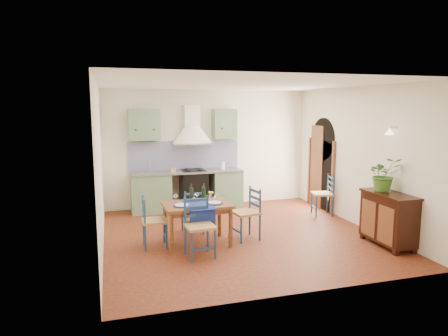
{
  "coord_description": "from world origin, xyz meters",
  "views": [
    {
      "loc": [
        -2.34,
        -6.91,
        2.4
      ],
      "look_at": [
        -0.25,
        0.3,
        1.25
      ],
      "focal_mm": 32.0,
      "sensor_mm": 36.0,
      "label": 1
    }
  ],
  "objects_px": {
    "dining_table": "(197,208)",
    "sideboard": "(388,217)",
    "potted_plant": "(384,174)",
    "chair_near": "(199,226)"
  },
  "relations": [
    {
      "from": "dining_table",
      "to": "sideboard",
      "type": "bearing_deg",
      "value": -17.24
    },
    {
      "from": "dining_table",
      "to": "chair_near",
      "type": "relative_size",
      "value": 1.23
    },
    {
      "from": "chair_near",
      "to": "potted_plant",
      "type": "height_order",
      "value": "potted_plant"
    },
    {
      "from": "dining_table",
      "to": "chair_near",
      "type": "distance_m",
      "value": 0.57
    },
    {
      "from": "dining_table",
      "to": "sideboard",
      "type": "distance_m",
      "value": 3.31
    },
    {
      "from": "chair_near",
      "to": "potted_plant",
      "type": "relative_size",
      "value": 1.59
    },
    {
      "from": "sideboard",
      "to": "chair_near",
      "type": "bearing_deg",
      "value": 172.36
    },
    {
      "from": "chair_near",
      "to": "sideboard",
      "type": "bearing_deg",
      "value": -7.64
    },
    {
      "from": "potted_plant",
      "to": "sideboard",
      "type": "bearing_deg",
      "value": -88.33
    },
    {
      "from": "chair_near",
      "to": "sideboard",
      "type": "height_order",
      "value": "chair_near"
    }
  ]
}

